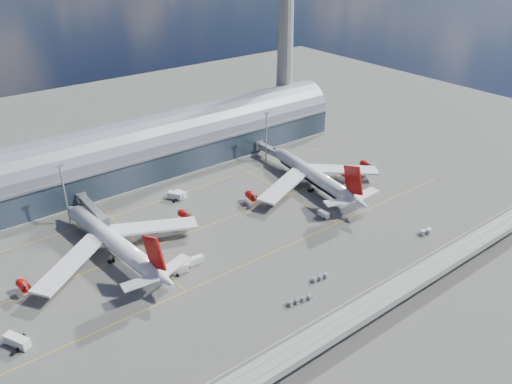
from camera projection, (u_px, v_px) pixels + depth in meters
ground at (253, 241)px, 187.96m from camera, size 500.00×500.00×0.00m
taxi_lines at (220, 218)px, 203.46m from camera, size 200.00×80.12×0.01m
terminal at (154, 149)px, 237.31m from camera, size 200.00×30.00×28.00m
control_tower at (286, 39)px, 267.56m from camera, size 19.00×19.00×103.00m
guideway at (365, 309)px, 146.92m from camera, size 220.00×8.50×7.20m
floodlight_mast_left at (65, 193)px, 193.27m from camera, size 3.00×0.70×25.70m
floodlight_mast_right at (266, 135)px, 246.97m from camera, size 3.00×0.70×25.70m
airliner_left at (115, 242)px, 176.38m from camera, size 67.22×70.69×21.54m
airliner_right at (314, 176)px, 224.15m from camera, size 66.91×69.98×22.21m
jet_bridge_left at (91, 207)px, 200.44m from camera, size 4.40×28.00×7.25m
jet_bridge_right at (274, 152)px, 249.49m from camera, size 4.40×32.00×7.25m
service_truck_0 at (17, 341)px, 140.34m from camera, size 6.07×8.29×3.31m
service_truck_1 at (180, 268)px, 170.37m from camera, size 6.09×3.82×3.28m
service_truck_2 at (193, 261)px, 174.42m from camera, size 7.73×2.77×2.76m
service_truck_3 at (324, 214)px, 203.20m from camera, size 2.27×5.22×2.50m
service_truck_4 at (181, 195)px, 217.63m from camera, size 3.88×5.86×3.12m
service_truck_5 at (175, 196)px, 216.56m from camera, size 5.64×7.14×3.26m
cargo_train_0 at (320, 277)px, 167.39m from camera, size 6.82×2.53×1.49m
cargo_train_1 at (300, 300)px, 157.27m from camera, size 9.28×3.24×1.53m
cargo_train_2 at (426, 232)px, 192.17m from camera, size 5.68×3.00×1.84m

